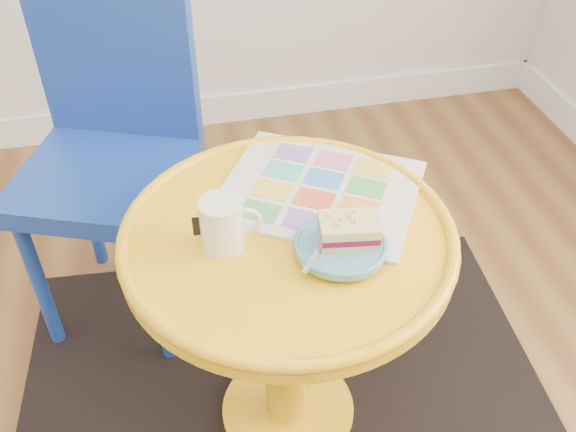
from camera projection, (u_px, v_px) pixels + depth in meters
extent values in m
cube|color=white|center=(46.00, 129.00, 2.44)|extent=(4.00, 0.02, 0.12)
cube|color=black|center=(288.00, 412.00, 1.57)|extent=(1.38, 1.20, 0.01)
cylinder|color=yellow|center=(288.00, 409.00, 1.56)|extent=(0.32, 0.32, 0.03)
cylinder|color=yellow|center=(288.00, 336.00, 1.38)|extent=(0.10, 0.10, 0.53)
cylinder|color=yellow|center=(288.00, 239.00, 1.20)|extent=(0.63, 0.63, 0.03)
cylinder|color=#183A9C|center=(41.00, 287.00, 1.61)|extent=(0.04, 0.04, 0.41)
cylinder|color=#183A9C|center=(161.00, 301.00, 1.58)|extent=(0.04, 0.04, 0.41)
cylinder|color=#183A9C|center=(89.00, 208.00, 1.85)|extent=(0.04, 0.04, 0.41)
cylinder|color=#183A9C|center=(195.00, 219.00, 1.81)|extent=(0.04, 0.04, 0.41)
cube|color=#183A9C|center=(105.00, 177.00, 1.55)|extent=(0.51, 0.51, 0.05)
cube|color=#183A9C|center=(115.00, 58.00, 1.54)|extent=(0.38, 0.18, 0.41)
cube|color=silver|center=(319.00, 190.00, 1.28)|extent=(0.49, 0.47, 0.01)
cylinder|color=white|center=(222.00, 225.00, 1.13)|extent=(0.08, 0.08, 0.10)
torus|color=white|center=(246.00, 221.00, 1.13)|extent=(0.06, 0.02, 0.06)
cylinder|color=#D1B78C|center=(220.00, 205.00, 1.10)|extent=(0.07, 0.07, 0.01)
cylinder|color=#5198AC|center=(340.00, 249.00, 1.14)|extent=(0.06, 0.06, 0.01)
cylinder|color=#5198AC|center=(341.00, 246.00, 1.13)|extent=(0.17, 0.17, 0.01)
cube|color=#D3BC8C|center=(348.00, 237.00, 1.13)|extent=(0.11, 0.08, 0.01)
cube|color=maroon|center=(349.00, 231.00, 1.12)|extent=(0.11, 0.08, 0.01)
cube|color=#EADB8C|center=(349.00, 224.00, 1.11)|extent=(0.11, 0.08, 0.02)
cube|color=silver|center=(318.00, 252.00, 1.11)|extent=(0.08, 0.09, 0.00)
cube|color=silver|center=(335.00, 228.00, 1.16)|extent=(0.04, 0.04, 0.00)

